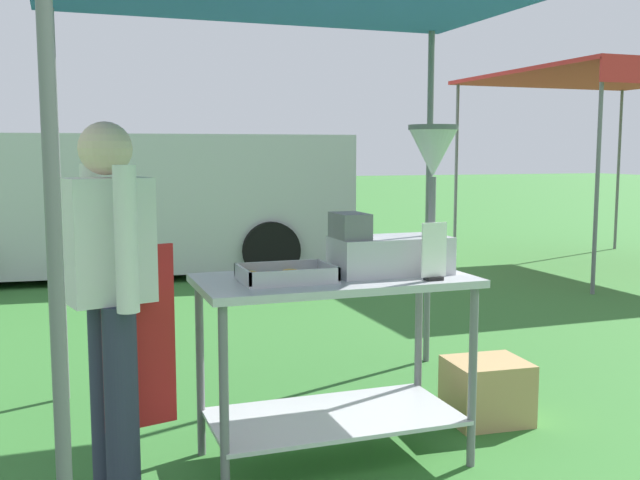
# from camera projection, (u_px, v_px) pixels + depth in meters

# --- Properties ---
(ground_plane) EXTENTS (70.00, 70.00, 0.00)m
(ground_plane) POSITION_uv_depth(u_px,v_px,m) (190.00, 284.00, 8.31)
(ground_plane) COLOR #33702D
(donut_cart) EXTENTS (1.28, 0.66, 0.90)m
(donut_cart) POSITION_uv_depth(u_px,v_px,m) (334.00, 330.00, 3.48)
(donut_cart) COLOR #B7B7BC
(donut_cart) RESTS_ON ground
(donut_tray) EXTENTS (0.42, 0.30, 0.07)m
(donut_tray) POSITION_uv_depth(u_px,v_px,m) (283.00, 276.00, 3.34)
(donut_tray) COLOR #B7B7BC
(donut_tray) RESTS_ON donut_cart
(donut_fryer) EXTENTS (0.62, 0.28, 0.71)m
(donut_fryer) POSITION_uv_depth(u_px,v_px,m) (400.00, 222.00, 3.53)
(donut_fryer) COLOR #B7B7BC
(donut_fryer) RESTS_ON donut_cart
(menu_sign) EXTENTS (0.13, 0.05, 0.27)m
(menu_sign) POSITION_uv_depth(u_px,v_px,m) (434.00, 255.00, 3.35)
(menu_sign) COLOR black
(menu_sign) RESTS_ON donut_cart
(vendor) EXTENTS (0.47, 0.54, 1.61)m
(vendor) POSITION_uv_depth(u_px,v_px,m) (112.00, 291.00, 3.08)
(vendor) COLOR #2D3347
(vendor) RESTS_ON ground
(supply_crate) EXTENTS (0.45, 0.39, 0.34)m
(supply_crate) POSITION_uv_depth(u_px,v_px,m) (487.00, 391.00, 4.06)
(supply_crate) COLOR tan
(supply_crate) RESTS_ON ground
(van_silver) EXTENTS (5.63, 2.47, 1.69)m
(van_silver) POSITION_uv_depth(u_px,v_px,m) (120.00, 202.00, 9.04)
(van_silver) COLOR #BCBCC1
(van_silver) RESTS_ON ground
(neighbour_tent) EXTENTS (3.01, 3.09, 2.47)m
(neighbour_tent) POSITION_uv_depth(u_px,v_px,m) (617.00, 80.00, 9.21)
(neighbour_tent) COLOR slate
(neighbour_tent) RESTS_ON ground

